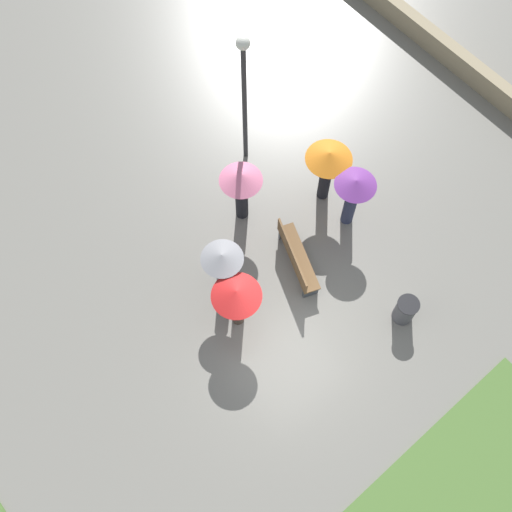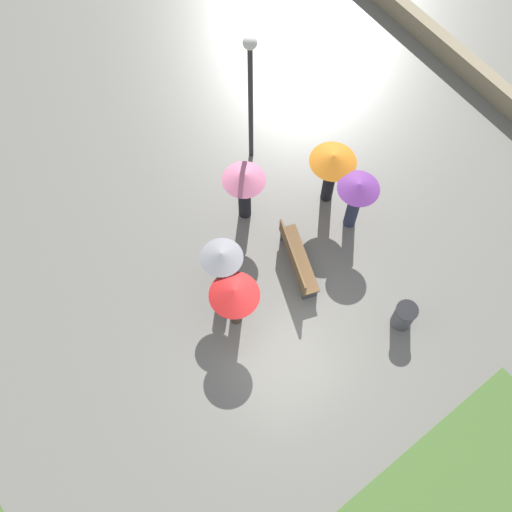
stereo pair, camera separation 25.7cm
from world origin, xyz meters
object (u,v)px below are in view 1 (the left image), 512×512
(crowd_person_purple, at_px, (354,192))
(crowd_person_grey, at_px, (223,265))
(crowd_person_red, at_px, (237,297))
(trash_bin, at_px, (405,310))
(park_bench, at_px, (296,258))
(crowd_person_orange, at_px, (328,162))
(crowd_person_pink, at_px, (241,185))
(lamp_post, at_px, (244,86))

(crowd_person_purple, distance_m, crowd_person_grey, 3.59)
(crowd_person_red, bearing_deg, trash_bin, 121.60)
(crowd_person_purple, height_order, crowd_person_red, crowd_person_purple)
(park_bench, bearing_deg, trash_bin, -136.96)
(park_bench, xyz_separation_m, crowd_person_orange, (1.06, -1.90, 1.03))
(trash_bin, xyz_separation_m, crowd_person_pink, (4.61, 1.13, 1.01))
(crowd_person_purple, bearing_deg, crowd_person_red, 37.74)
(crowd_person_orange, height_order, crowd_person_pink, crowd_person_orange)
(crowd_person_pink, height_order, crowd_person_grey, crowd_person_pink)
(trash_bin, relative_size, crowd_person_pink, 0.43)
(crowd_person_red, xyz_separation_m, crowd_person_pink, (2.15, -1.90, -0.02))
(park_bench, relative_size, lamp_post, 0.44)
(lamp_post, bearing_deg, crowd_person_red, 138.07)
(park_bench, height_order, trash_bin, park_bench)
(park_bench, height_order, crowd_person_pink, crowd_person_pink)
(lamp_post, bearing_deg, park_bench, 160.57)
(crowd_person_orange, bearing_deg, crowd_person_purple, -12.95)
(lamp_post, relative_size, crowd_person_pink, 2.29)
(park_bench, bearing_deg, crowd_person_red, 116.06)
(crowd_person_pink, bearing_deg, park_bench, 21.16)
(park_bench, relative_size, crowd_person_pink, 1.01)
(crowd_person_red, distance_m, crowd_person_pink, 2.87)
(lamp_post, height_order, crowd_person_pink, lamp_post)
(lamp_post, bearing_deg, trash_bin, 179.11)
(lamp_post, height_order, crowd_person_grey, lamp_post)
(crowd_person_orange, distance_m, crowd_person_red, 4.06)
(lamp_post, height_order, crowd_person_red, lamp_post)
(crowd_person_grey, bearing_deg, trash_bin, -48.39)
(crowd_person_orange, relative_size, crowd_person_pink, 1.02)
(park_bench, relative_size, crowd_person_red, 1.06)
(park_bench, distance_m, crowd_person_purple, 2.07)
(park_bench, bearing_deg, lamp_post, 1.41)
(crowd_person_pink, distance_m, crowd_person_grey, 2.08)
(crowd_person_purple, xyz_separation_m, crowd_person_grey, (0.55, 3.55, -0.06))
(trash_bin, relative_size, crowd_person_orange, 0.42)
(crowd_person_pink, bearing_deg, crowd_person_grey, -31.69)
(trash_bin, bearing_deg, crowd_person_pink, 13.84)
(crowd_person_red, distance_m, crowd_person_grey, 0.91)
(trash_bin, distance_m, crowd_person_pink, 4.85)
(crowd_person_red, bearing_deg, crowd_person_pink, -150.93)
(crowd_person_purple, height_order, crowd_person_grey, crowd_person_purple)
(park_bench, xyz_separation_m, crowd_person_grey, (0.67, 1.67, 0.80))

